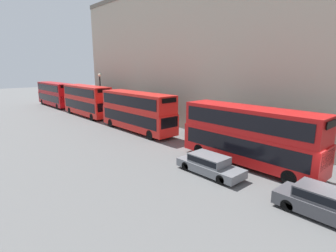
{
  "coord_description": "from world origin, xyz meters",
  "views": [
    {
      "loc": [
        -15.04,
        -3.52,
        7.11
      ],
      "look_at": [
        0.48,
        13.85,
        1.86
      ],
      "focal_mm": 28.0,
      "sensor_mm": 36.0,
      "label": 1
    }
  ],
  "objects_px": {
    "bus_third_in_queue": "(87,99)",
    "car_hatchback": "(209,164)",
    "bus_trailing": "(55,93)",
    "pedestrian": "(78,103)",
    "bus_leading": "(249,134)",
    "car_dark_sedan": "(325,203)",
    "bus_second_in_queue": "(137,110)"
  },
  "relations": [
    {
      "from": "bus_third_in_queue",
      "to": "car_hatchback",
      "type": "xyz_separation_m",
      "value": [
        -3.4,
        -25.97,
        -1.76
      ]
    },
    {
      "from": "bus_trailing",
      "to": "pedestrian",
      "type": "xyz_separation_m",
      "value": [
        2.58,
        -4.11,
        -1.66
      ]
    },
    {
      "from": "bus_leading",
      "to": "bus_trailing",
      "type": "height_order",
      "value": "bus_trailing"
    },
    {
      "from": "bus_third_in_queue",
      "to": "car_dark_sedan",
      "type": "xyz_separation_m",
      "value": [
        -3.4,
        -33.06,
        -1.7
      ]
    },
    {
      "from": "car_dark_sedan",
      "to": "car_hatchback",
      "type": "relative_size",
      "value": 0.96
    },
    {
      "from": "car_hatchback",
      "to": "bus_second_in_queue",
      "type": "bearing_deg",
      "value": 75.62
    },
    {
      "from": "bus_leading",
      "to": "bus_trailing",
      "type": "xyz_separation_m",
      "value": [
        -0.0,
        40.08,
        0.0
      ]
    },
    {
      "from": "bus_leading",
      "to": "pedestrian",
      "type": "xyz_separation_m",
      "value": [
        2.58,
        35.96,
        -1.65
      ]
    },
    {
      "from": "bus_third_in_queue",
      "to": "pedestrian",
      "type": "xyz_separation_m",
      "value": [
        2.58,
        9.22,
        -1.73
      ]
    },
    {
      "from": "car_dark_sedan",
      "to": "pedestrian",
      "type": "height_order",
      "value": "pedestrian"
    },
    {
      "from": "car_hatchback",
      "to": "pedestrian",
      "type": "bearing_deg",
      "value": 80.36
    },
    {
      "from": "car_hatchback",
      "to": "pedestrian",
      "type": "distance_m",
      "value": 35.69
    },
    {
      "from": "car_dark_sedan",
      "to": "pedestrian",
      "type": "distance_m",
      "value": 42.7
    },
    {
      "from": "bus_leading",
      "to": "bus_third_in_queue",
      "type": "distance_m",
      "value": 26.74
    },
    {
      "from": "bus_leading",
      "to": "bus_second_in_queue",
      "type": "relative_size",
      "value": 0.96
    },
    {
      "from": "bus_second_in_queue",
      "to": "bus_third_in_queue",
      "type": "relative_size",
      "value": 1.01
    },
    {
      "from": "bus_leading",
      "to": "bus_third_in_queue",
      "type": "relative_size",
      "value": 0.97
    },
    {
      "from": "car_dark_sedan",
      "to": "car_hatchback",
      "type": "xyz_separation_m",
      "value": [
        0.0,
        7.09,
        -0.06
      ]
    },
    {
      "from": "bus_second_in_queue",
      "to": "bus_third_in_queue",
      "type": "distance_m",
      "value": 12.71
    },
    {
      "from": "bus_second_in_queue",
      "to": "bus_trailing",
      "type": "bearing_deg",
      "value": 90.0
    },
    {
      "from": "bus_second_in_queue",
      "to": "bus_leading",
      "type": "bearing_deg",
      "value": -90.0
    },
    {
      "from": "bus_second_in_queue",
      "to": "car_dark_sedan",
      "type": "relative_size",
      "value": 2.41
    },
    {
      "from": "bus_trailing",
      "to": "bus_third_in_queue",
      "type": "bearing_deg",
      "value": -90.0
    },
    {
      "from": "bus_second_in_queue",
      "to": "car_dark_sedan",
      "type": "height_order",
      "value": "bus_second_in_queue"
    },
    {
      "from": "bus_leading",
      "to": "pedestrian",
      "type": "distance_m",
      "value": 36.09
    },
    {
      "from": "pedestrian",
      "to": "bus_second_in_queue",
      "type": "bearing_deg",
      "value": -96.7
    },
    {
      "from": "bus_third_in_queue",
      "to": "bus_trailing",
      "type": "height_order",
      "value": "bus_third_in_queue"
    },
    {
      "from": "bus_second_in_queue",
      "to": "car_hatchback",
      "type": "xyz_separation_m",
      "value": [
        -3.4,
        -13.26,
        -1.71
      ]
    },
    {
      "from": "bus_trailing",
      "to": "bus_leading",
      "type": "bearing_deg",
      "value": -90.0
    },
    {
      "from": "bus_second_in_queue",
      "to": "car_dark_sedan",
      "type": "xyz_separation_m",
      "value": [
        -3.4,
        -20.35,
        -1.65
      ]
    },
    {
      "from": "car_dark_sedan",
      "to": "bus_second_in_queue",
      "type": "bearing_deg",
      "value": 80.52
    },
    {
      "from": "bus_third_in_queue",
      "to": "car_hatchback",
      "type": "height_order",
      "value": "bus_third_in_queue"
    }
  ]
}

